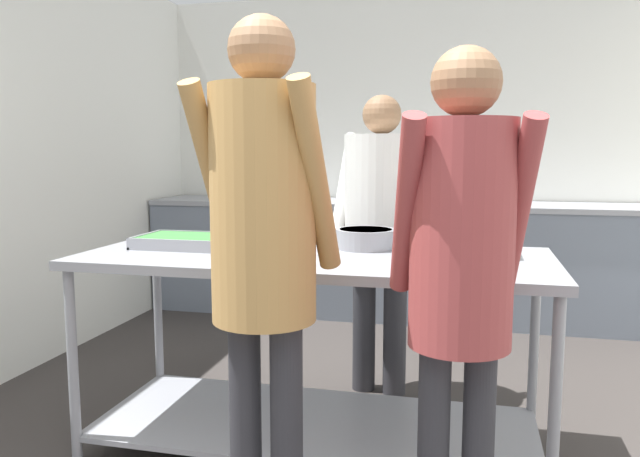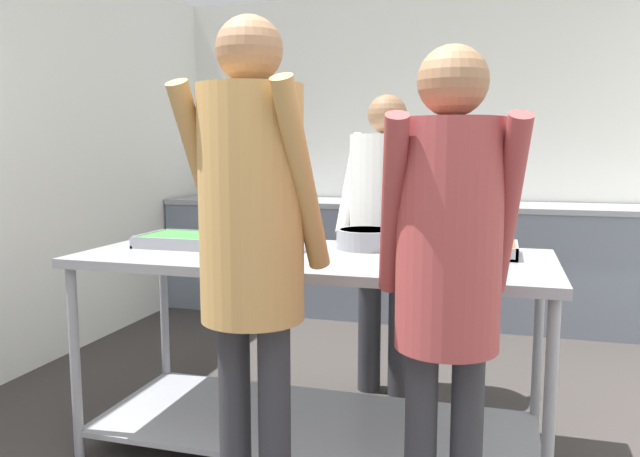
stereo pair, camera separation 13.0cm
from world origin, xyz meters
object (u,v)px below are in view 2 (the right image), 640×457
guest_serving_left (448,256)px  cook_behind_counter (386,214)px  serving_tray_vegetables (467,249)px  water_bottle (387,189)px  sauce_pan (367,238)px  serving_tray_roast (195,241)px  guest_serving_right (252,230)px  plate_stack (276,244)px

guest_serving_left → cook_behind_counter: 1.52m
serving_tray_vegetables → cook_behind_counter: cook_behind_counter is taller
guest_serving_left → water_bottle: size_ratio=6.96×
sauce_pan → water_bottle: bearing=97.6°
serving_tray_roast → water_bottle: (0.51, 2.30, 0.12)m
cook_behind_counter → water_bottle: 1.62m
guest_serving_right → cook_behind_counter: (0.16, 1.50, -0.10)m
water_bottle → guest_serving_right: bearing=-87.9°
serving_tray_roast → cook_behind_counter: 1.06m
plate_stack → guest_serving_right: bearing=-75.2°
serving_tray_vegetables → guest_serving_left: (-0.01, -0.87, 0.11)m
serving_tray_roast → cook_behind_counter: cook_behind_counter is taller
sauce_pan → guest_serving_right: 0.98m
sauce_pan → guest_serving_left: size_ratio=0.25×
serving_tray_roast → water_bottle: 2.36m
guest_serving_left → guest_serving_right: guest_serving_right is taller
serving_tray_roast → sauce_pan: sauce_pan is taller
serving_tray_vegetables → guest_serving_left: size_ratio=0.25×
guest_serving_left → water_bottle: guest_serving_left is taller
serving_tray_roast → plate_stack: (0.42, -0.02, 0.00)m
guest_serving_left → sauce_pan: bearing=116.1°
serving_tray_vegetables → guest_serving_right: (-0.63, -0.92, 0.18)m
serving_tray_roast → cook_behind_counter: (0.79, 0.70, 0.08)m
serving_tray_roast → serving_tray_vegetables: same height
sauce_pan → water_bottle: water_bottle is taller
serving_tray_roast → guest_serving_left: (1.24, -0.75, 0.11)m
water_bottle → plate_stack: bearing=-92.3°
serving_tray_roast → guest_serving_right: bearing=-52.1°
serving_tray_roast → guest_serving_left: guest_serving_left is taller
plate_stack → guest_serving_right: size_ratio=0.15×
serving_tray_vegetables → water_bottle: (-0.74, 2.18, 0.12)m
serving_tray_roast → guest_serving_right: 1.03m
plate_stack → sauce_pan: (0.38, 0.18, 0.02)m
guest_serving_left → cook_behind_counter: (-0.45, 1.45, -0.03)m
cook_behind_counter → water_bottle: cook_behind_counter is taller
serving_tray_roast → plate_stack: 0.42m
plate_stack → guest_serving_left: guest_serving_left is taller
serving_tray_roast → serving_tray_vegetables: (1.25, 0.12, -0.00)m
plate_stack → serving_tray_vegetables: bearing=9.7°
serving_tray_vegetables → water_bottle: water_bottle is taller
guest_serving_left → guest_serving_right: 0.62m
plate_stack → serving_tray_vegetables: plate_stack is taller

